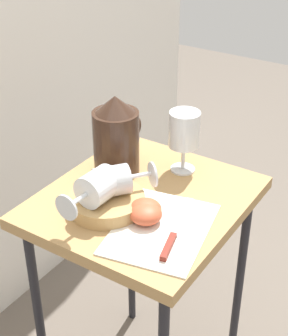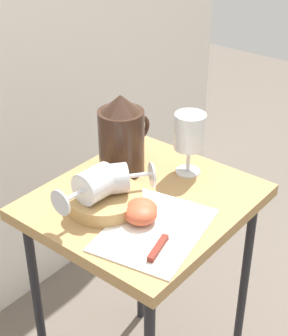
{
  "view_description": "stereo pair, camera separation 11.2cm",
  "coord_description": "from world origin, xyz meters",
  "px_view_note": "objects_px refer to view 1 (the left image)",
  "views": [
    {
      "loc": [
        -0.89,
        -0.58,
        1.4
      ],
      "look_at": [
        0.0,
        0.0,
        0.77
      ],
      "focal_mm": 56.86,
      "sensor_mm": 36.0,
      "label": 1
    },
    {
      "loc": [
        -0.83,
        -0.67,
        1.4
      ],
      "look_at": [
        0.0,
        0.0,
        0.77
      ],
      "focal_mm": 56.86,
      "sensor_mm": 36.0,
      "label": 2
    }
  ],
  "objects_px": {
    "pitcher": "(116,141)",
    "wine_glass_upright": "(184,133)",
    "apple_half_left": "(146,214)",
    "knife": "(173,236)",
    "table": "(144,223)",
    "wine_glass_tipped_far": "(114,181)",
    "wine_glass_tipped_near": "(97,187)",
    "apple_half_right": "(145,209)",
    "basket_tray": "(107,202)"
  },
  "relations": [
    {
      "from": "table",
      "to": "knife",
      "type": "height_order",
      "value": "knife"
    },
    {
      "from": "apple_half_left",
      "to": "knife",
      "type": "xyz_separation_m",
      "value": [
        -0.02,
        -0.08,
        -0.02
      ]
    },
    {
      "from": "wine_glass_tipped_near",
      "to": "wine_glass_tipped_far",
      "type": "bearing_deg",
      "value": -15.95
    },
    {
      "from": "wine_glass_tipped_far",
      "to": "apple_half_left",
      "type": "height_order",
      "value": "wine_glass_tipped_far"
    },
    {
      "from": "pitcher",
      "to": "wine_glass_upright",
      "type": "xyz_separation_m",
      "value": [
        0.1,
        -0.14,
        0.02
      ]
    },
    {
      "from": "pitcher",
      "to": "wine_glass_upright",
      "type": "height_order",
      "value": "pitcher"
    },
    {
      "from": "table",
      "to": "apple_half_left",
      "type": "bearing_deg",
      "value": -144.98
    },
    {
      "from": "table",
      "to": "apple_half_right",
      "type": "bearing_deg",
      "value": -145.06
    },
    {
      "from": "wine_glass_tipped_near",
      "to": "table",
      "type": "bearing_deg",
      "value": -22.33
    },
    {
      "from": "wine_glass_upright",
      "to": "wine_glass_tipped_near",
      "type": "distance_m",
      "value": 0.29
    },
    {
      "from": "basket_tray",
      "to": "apple_half_left",
      "type": "distance_m",
      "value": 0.11
    },
    {
      "from": "pitcher",
      "to": "apple_half_right",
      "type": "xyz_separation_m",
      "value": [
        -0.14,
        -0.17,
        -0.06
      ]
    },
    {
      "from": "basket_tray",
      "to": "pitcher",
      "type": "height_order",
      "value": "pitcher"
    },
    {
      "from": "table",
      "to": "wine_glass_upright",
      "type": "bearing_deg",
      "value": -5.81
    },
    {
      "from": "wine_glass_upright",
      "to": "wine_glass_tipped_near",
      "type": "height_order",
      "value": "wine_glass_upright"
    },
    {
      "from": "basket_tray",
      "to": "wine_glass_tipped_far",
      "type": "bearing_deg",
      "value": -31.11
    },
    {
      "from": "table",
      "to": "knife",
      "type": "xyz_separation_m",
      "value": [
        -0.1,
        -0.14,
        0.09
      ]
    },
    {
      "from": "wine_glass_upright",
      "to": "basket_tray",
      "type": "bearing_deg",
      "value": 166.05
    },
    {
      "from": "table",
      "to": "apple_half_right",
      "type": "height_order",
      "value": "apple_half_right"
    },
    {
      "from": "pitcher",
      "to": "apple_half_left",
      "type": "distance_m",
      "value": 0.25
    },
    {
      "from": "basket_tray",
      "to": "apple_half_right",
      "type": "xyz_separation_m",
      "value": [
        0.02,
        -0.1,
        0.01
      ]
    },
    {
      "from": "wine_glass_tipped_near",
      "to": "apple_half_right",
      "type": "xyz_separation_m",
      "value": [
        0.05,
        -0.1,
        -0.05
      ]
    },
    {
      "from": "table",
      "to": "apple_half_right",
      "type": "distance_m",
      "value": 0.13
    },
    {
      "from": "table",
      "to": "knife",
      "type": "bearing_deg",
      "value": -126.09
    },
    {
      "from": "apple_half_right",
      "to": "basket_tray",
      "type": "bearing_deg",
      "value": 100.39
    },
    {
      "from": "pitcher",
      "to": "apple_half_left",
      "type": "bearing_deg",
      "value": -129.08
    },
    {
      "from": "knife",
      "to": "pitcher",
      "type": "bearing_deg",
      "value": 57.85
    },
    {
      "from": "wine_glass_tipped_far",
      "to": "apple_half_left",
      "type": "xyz_separation_m",
      "value": [
        -0.01,
        -0.1,
        -0.05
      ]
    },
    {
      "from": "wine_glass_tipped_far",
      "to": "apple_half_left",
      "type": "distance_m",
      "value": 0.11
    },
    {
      "from": "pitcher",
      "to": "wine_glass_tipped_far",
      "type": "bearing_deg",
      "value": -146.62
    },
    {
      "from": "table",
      "to": "wine_glass_tipped_far",
      "type": "height_order",
      "value": "wine_glass_tipped_far"
    },
    {
      "from": "basket_tray",
      "to": "wine_glass_upright",
      "type": "xyz_separation_m",
      "value": [
        0.25,
        -0.06,
        0.09
      ]
    },
    {
      "from": "wine_glass_tipped_near",
      "to": "apple_half_right",
      "type": "distance_m",
      "value": 0.12
    },
    {
      "from": "table",
      "to": "wine_glass_tipped_near",
      "type": "xyz_separation_m",
      "value": [
        -0.12,
        0.05,
        0.15
      ]
    },
    {
      "from": "wine_glass_tipped_near",
      "to": "knife",
      "type": "height_order",
      "value": "wine_glass_tipped_near"
    },
    {
      "from": "wine_glass_tipped_far",
      "to": "table",
      "type": "bearing_deg",
      "value": -26.23
    },
    {
      "from": "pitcher",
      "to": "apple_half_left",
      "type": "height_order",
      "value": "pitcher"
    },
    {
      "from": "wine_glass_tipped_near",
      "to": "apple_half_right",
      "type": "height_order",
      "value": "wine_glass_tipped_near"
    },
    {
      "from": "pitcher",
      "to": "wine_glass_tipped_near",
      "type": "relative_size",
      "value": 1.42
    },
    {
      "from": "pitcher",
      "to": "knife",
      "type": "bearing_deg",
      "value": -122.15
    },
    {
      "from": "table",
      "to": "wine_glass_upright",
      "type": "xyz_separation_m",
      "value": [
        0.16,
        -0.02,
        0.19
      ]
    },
    {
      "from": "wine_glass_tipped_near",
      "to": "apple_half_left",
      "type": "distance_m",
      "value": 0.12
    },
    {
      "from": "pitcher",
      "to": "wine_glass_upright",
      "type": "bearing_deg",
      "value": -55.65
    },
    {
      "from": "knife",
      "to": "wine_glass_tipped_far",
      "type": "bearing_deg",
      "value": 79.84
    },
    {
      "from": "apple_half_left",
      "to": "pitcher",
      "type": "bearing_deg",
      "value": 50.92
    },
    {
      "from": "table",
      "to": "basket_tray",
      "type": "relative_size",
      "value": 3.91
    },
    {
      "from": "pitcher",
      "to": "wine_glass_tipped_far",
      "type": "xyz_separation_m",
      "value": [
        -0.14,
        -0.09,
        -0.02
      ]
    },
    {
      "from": "table",
      "to": "knife",
      "type": "relative_size",
      "value": 2.98
    },
    {
      "from": "basket_tray",
      "to": "knife",
      "type": "xyz_separation_m",
      "value": [
        -0.01,
        -0.19,
        -0.01
      ]
    },
    {
      "from": "wine_glass_tipped_near",
      "to": "wine_glass_upright",
      "type": "bearing_deg",
      "value": -13.11
    }
  ]
}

